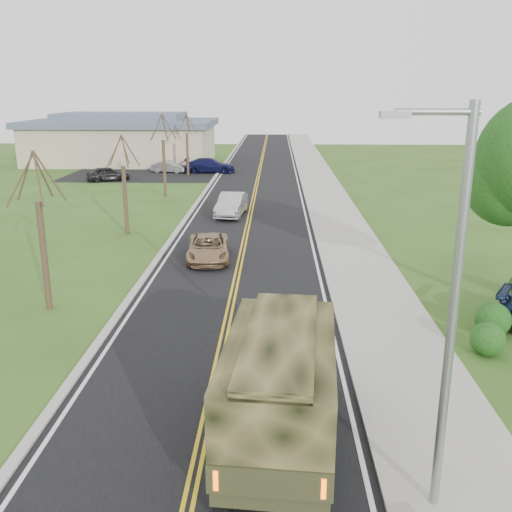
{
  "coord_description": "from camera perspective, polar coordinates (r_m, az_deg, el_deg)",
  "views": [
    {
      "loc": [
        1.72,
        -10.35,
        8.15
      ],
      "look_at": [
        0.96,
        11.38,
        1.8
      ],
      "focal_mm": 40.0,
      "sensor_mm": 36.0,
      "label": 1
    }
  ],
  "objects": [
    {
      "name": "commercial_building",
      "position": [
        68.86,
        -13.17,
        11.31
      ],
      "size": [
        25.5,
        21.5,
        5.65
      ],
      "color": "tan",
      "rests_on": "ground"
    },
    {
      "name": "street_light",
      "position": [
        11.0,
        18.71,
        -4.38
      ],
      "size": [
        1.65,
        0.22,
        8.0
      ],
      "color": "gray",
      "rests_on": "ground"
    },
    {
      "name": "bare_tree_a",
      "position": [
        22.82,
        -20.55,
        1.22
      ],
      "size": [
        1.93,
        2.26,
        6.08
      ],
      "color": "#38281C",
      "rests_on": "ground"
    },
    {
      "name": "curb_left",
      "position": [
        51.34,
        -4.63,
        7.15
      ],
      "size": [
        0.3,
        120.0,
        0.1
      ],
      "primitive_type": "cube",
      "color": "#9E998E",
      "rests_on": "ground"
    },
    {
      "name": "bare_tree_b",
      "position": [
        33.99,
        -12.99,
        6.25
      ],
      "size": [
        1.83,
        2.14,
        5.73
      ],
      "color": "#38281C",
      "rests_on": "ground"
    },
    {
      "name": "road",
      "position": [
        51.04,
        0.04,
        7.1
      ],
      "size": [
        8.0,
        120.0,
        0.01
      ],
      "primitive_type": "cube",
      "color": "black",
      "rests_on": "ground"
    },
    {
      "name": "ground",
      "position": [
        13.29,
        -6.33,
        -21.67
      ],
      "size": [
        160.0,
        160.0,
        0.0
      ],
      "primitive_type": "plane",
      "color": "#334E1A",
      "rests_on": "ground"
    },
    {
      "name": "bare_tree_c",
      "position": [
        45.52,
        -9.19,
        9.29
      ],
      "size": [
        2.04,
        2.39,
        6.42
      ],
      "color": "#38281C",
      "rests_on": "ground"
    },
    {
      "name": "suv_champagne",
      "position": [
        28.39,
        -4.8,
        0.82
      ],
      "size": [
        2.41,
        4.56,
        1.22
      ],
      "primitive_type": "imported",
      "rotation": [
        0.0,
        0.0,
        0.09
      ],
      "color": "#977855",
      "rests_on": "ground"
    },
    {
      "name": "lot_car_dark",
      "position": [
        55.13,
        -14.58,
        7.96
      ],
      "size": [
        4.22,
        3.06,
        1.34
      ],
      "primitive_type": "imported",
      "rotation": [
        0.0,
        0.0,
        2.0
      ],
      "color": "black",
      "rests_on": "ground"
    },
    {
      "name": "bare_tree_d",
      "position": [
        57.3,
        -6.89,
        10.56
      ],
      "size": [
        1.88,
        2.2,
        5.91
      ],
      "color": "#38281C",
      "rests_on": "ground"
    },
    {
      "name": "military_truck",
      "position": [
        13.21,
        2.58,
        -12.22
      ],
      "size": [
        2.75,
        6.63,
        3.23
      ],
      "rotation": [
        0.0,
        0.0,
        -0.08
      ],
      "color": "black",
      "rests_on": "ground"
    },
    {
      "name": "lot_car_navy",
      "position": [
        59.05,
        -4.61,
        9.02
      ],
      "size": [
        5.15,
        2.18,
        1.48
      ],
      "primitive_type": "imported",
      "rotation": [
        0.0,
        0.0,
        1.59
      ],
      "color": "#10123B",
      "rests_on": "ground"
    },
    {
      "name": "curb_right",
      "position": [
        51.05,
        4.74,
        7.11
      ],
      "size": [
        0.3,
        120.0,
        0.12
      ],
      "primitive_type": "cube",
      "color": "#9E998E",
      "rests_on": "ground"
    },
    {
      "name": "lot_car_silver",
      "position": [
        59.62,
        -8.69,
        8.81
      ],
      "size": [
        3.74,
        1.82,
        1.18
      ],
      "primitive_type": "imported",
      "rotation": [
        0.0,
        0.0,
        1.41
      ],
      "color": "#9D9EA2",
      "rests_on": "ground"
    },
    {
      "name": "sedan_silver",
      "position": [
        38.39,
        -2.46,
        5.15
      ],
      "size": [
        2.04,
        4.67,
        1.49
      ],
      "primitive_type": "imported",
      "rotation": [
        0.0,
        0.0,
        -0.1
      ],
      "color": "#B3B3B8",
      "rests_on": "ground"
    },
    {
      "name": "sidewalk_right",
      "position": [
        51.17,
        6.71,
        7.06
      ],
      "size": [
        3.2,
        120.0,
        0.1
      ],
      "primitive_type": "cube",
      "color": "#9E998E",
      "rests_on": "ground"
    }
  ]
}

